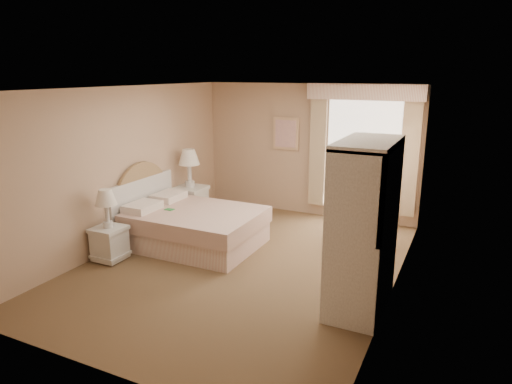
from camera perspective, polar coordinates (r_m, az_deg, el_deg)
The scene contains 9 objects.
room at distance 6.32m, azimuth -1.72°, elevation 1.45°, with size 4.21×5.51×2.51m.
window at distance 8.42m, azimuth 13.11°, elevation 5.08°, with size 2.05×0.22×2.51m.
framed_art at distance 8.89m, azimuth 3.75°, elevation 7.30°, with size 0.52×0.04×0.62m.
bed at distance 7.41m, azimuth -8.26°, elevation -4.07°, with size 2.06×1.55×1.37m.
nightstand_near at distance 7.05m, azimuth -17.92°, elevation -5.06°, with size 0.44×0.44×1.07m.
nightstand_far at distance 8.62m, azimuth -8.22°, elevation -0.21°, with size 0.54×0.54×1.32m.
round_table at distance 8.00m, azimuth 13.50°, elevation -1.48°, with size 0.74×0.74×0.78m.
cafe_chair at distance 7.35m, azimuth 13.24°, elevation -3.27°, with size 0.41×0.41×0.83m.
armoire at distance 5.43m, azimuth 13.28°, elevation -5.92°, with size 0.60×1.20×1.99m.
Camera 1 is at (2.83, -5.46, 2.72)m, focal length 32.00 mm.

